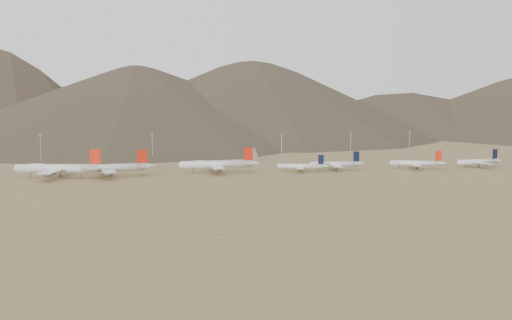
{
  "coord_description": "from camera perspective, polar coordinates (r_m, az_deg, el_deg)",
  "views": [
    {
      "loc": [
        -43.42,
        -396.31,
        51.34
      ],
      "look_at": [
        19.96,
        30.0,
        9.82
      ],
      "focal_mm": 40.0,
      "sensor_mm": 36.0,
      "label": 1
    }
  ],
  "objects": [
    {
      "name": "mast_far_west",
      "position": [
        537.63,
        -20.73,
        1.18
      ],
      "size": [
        2.0,
        0.6,
        25.7
      ],
      "color": "gray",
      "rests_on": "ground"
    },
    {
      "name": "widebody_east",
      "position": [
        436.03,
        -3.89,
        -0.41
      ],
      "size": [
        63.54,
        48.71,
        18.86
      ],
      "rotation": [
        0.0,
        0.0,
        0.03
      ],
      "color": "white",
      "rests_on": "ground"
    },
    {
      "name": "widebody_west",
      "position": [
        426.53,
        -19.1,
        -0.77
      ],
      "size": [
        68.12,
        53.0,
        20.32
      ],
      "rotation": [
        0.0,
        0.0,
        -0.14
      ],
      "color": "white",
      "rests_on": "ground"
    },
    {
      "name": "mast_far_east",
      "position": [
        572.36,
        15.09,
        1.59
      ],
      "size": [
        2.0,
        0.6,
        25.7
      ],
      "color": "gray",
      "rests_on": "ground"
    },
    {
      "name": "narrowbody_a",
      "position": [
        441.98,
        4.65,
        -0.62
      ],
      "size": [
        39.6,
        29.15,
        13.29
      ],
      "rotation": [
        0.0,
        0.0,
        -0.23
      ],
      "color": "white",
      "rests_on": "ground"
    },
    {
      "name": "narrowbody_d",
      "position": [
        506.78,
        21.42,
        -0.15
      ],
      "size": [
        44.45,
        32.51,
        14.81
      ],
      "rotation": [
        0.0,
        0.0,
        0.19
      ],
      "color": "white",
      "rests_on": "ground"
    },
    {
      "name": "control_tower",
      "position": [
        523.53,
        -0.36,
        0.46
      ],
      "size": [
        8.0,
        8.0,
        12.0
      ],
      "color": "gray",
      "rests_on": "ground"
    },
    {
      "name": "mast_west",
      "position": [
        530.4,
        -10.32,
        1.4
      ],
      "size": [
        2.0,
        0.6,
        25.7
      ],
      "color": "gray",
      "rests_on": "ground"
    },
    {
      "name": "narrowbody_c",
      "position": [
        476.78,
        15.84,
        -0.3
      ],
      "size": [
        43.96,
        32.6,
        14.93
      ],
      "rotation": [
        0.0,
        0.0,
        -0.29
      ],
      "color": "white",
      "rests_on": "ground"
    },
    {
      "name": "mast_centre",
      "position": [
        512.41,
        2.58,
        1.34
      ],
      "size": [
        2.0,
        0.6,
        25.7
      ],
      "color": "gray",
      "rests_on": "ground"
    },
    {
      "name": "ground",
      "position": [
        401.98,
        -2.19,
        -1.84
      ],
      "size": [
        3000.0,
        3000.0,
        0.0
      ],
      "primitive_type": "plane",
      "color": "#A38954",
      "rests_on": "ground"
    },
    {
      "name": "mast_east",
      "position": [
        566.64,
        9.45,
        1.67
      ],
      "size": [
        2.0,
        0.6,
        25.7
      ],
      "color": "gray",
      "rests_on": "ground"
    },
    {
      "name": "mountain_ridge",
      "position": [
        1300.79,
        -6.62,
        9.82
      ],
      "size": [
        4400.0,
        1000.0,
        300.0
      ],
      "color": "#4D3F2E",
      "rests_on": "ground"
    },
    {
      "name": "widebody_centre",
      "position": [
        423.04,
        -14.53,
        -0.75
      ],
      "size": [
        63.02,
        49.4,
        18.94
      ],
      "rotation": [
        0.0,
        0.0,
        0.2
      ],
      "color": "white",
      "rests_on": "ground"
    },
    {
      "name": "desert_scrub",
      "position": [
        319.8,
        6.99,
        -3.72
      ],
      "size": [
        440.5,
        181.0,
        0.81
      ],
      "color": "olive",
      "rests_on": "ground"
    },
    {
      "name": "narrowbody_b",
      "position": [
        455.99,
        8.06,
        -0.41
      ],
      "size": [
        44.88,
        32.15,
        14.8
      ],
      "rotation": [
        0.0,
        0.0,
        -0.04
      ],
      "color": "white",
      "rests_on": "ground"
    }
  ]
}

